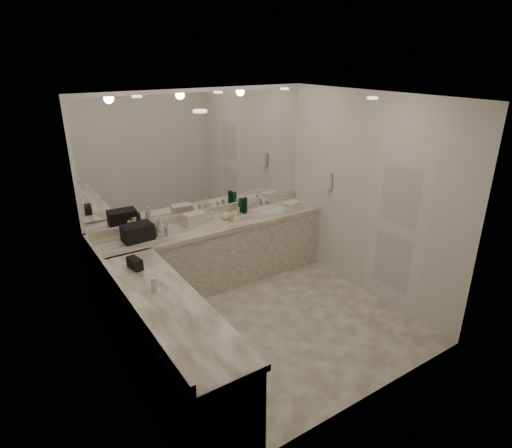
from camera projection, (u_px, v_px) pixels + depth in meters
floor at (263, 323)px, 5.10m from camera, size 3.20×3.20×0.00m
ceiling at (265, 98)px, 4.14m from camera, size 3.20×3.20×0.00m
wall_back at (202, 188)px, 5.78m from camera, size 3.20×0.02×2.60m
wall_left at (116, 258)px, 3.80m from camera, size 0.02×3.00×2.60m
wall_right at (368, 197)px, 5.44m from camera, size 0.02×3.00×2.60m
vanity_back_base at (215, 255)px, 5.88m from camera, size 3.20×0.60×0.84m
vanity_back_top at (214, 225)px, 5.70m from camera, size 3.20×0.64×0.06m
vanity_left_base at (168, 346)px, 4.05m from camera, size 0.60×2.40×0.84m
vanity_left_top at (166, 305)px, 3.89m from camera, size 0.64×2.42×0.06m
backsplash_back at (204, 213)px, 5.90m from camera, size 3.20×0.04×0.10m
backsplash_left at (123, 292)px, 3.94m from camera, size 0.04×3.00×0.10m
mirror_back at (200, 154)px, 5.60m from camera, size 3.12×0.01×1.55m
mirror_left at (111, 208)px, 3.63m from camera, size 0.01×2.92×1.55m
sink at (271, 210)px, 6.19m from camera, size 0.44×0.44×0.03m
faucet at (263, 201)px, 6.32m from camera, size 0.24×0.16×0.14m
wall_phone at (328, 181)px, 5.94m from camera, size 0.06×0.10×0.24m
door at (396, 228)px, 5.13m from camera, size 0.02×0.82×2.10m
black_toiletry_bag at (138, 232)px, 5.13m from camera, size 0.37×0.25×0.20m
black_bag_spill at (135, 264)px, 4.46m from camera, size 0.12×0.22×0.11m
cream_cosmetic_case at (194, 218)px, 5.62m from camera, size 0.29×0.20×0.16m
hand_towel at (292, 203)px, 6.36m from camera, size 0.27×0.20×0.04m
lotion_left at (154, 284)px, 4.04m from camera, size 0.06×0.06×0.13m
soap_bottle_a at (160, 224)px, 5.37m from camera, size 0.10×0.10×0.21m
soap_bottle_b at (168, 229)px, 5.28m from camera, size 0.09×0.09×0.17m
soap_bottle_c at (226, 214)px, 5.78m from camera, size 0.12×0.12×0.15m
green_bottle_0 at (241, 205)px, 6.05m from camera, size 0.07×0.07×0.20m
green_bottle_1 at (245, 205)px, 6.07m from camera, size 0.06×0.06×0.20m
green_bottle_2 at (245, 206)px, 6.01m from camera, size 0.07×0.07×0.22m
amenity_bottle_0 at (212, 216)px, 5.77m from camera, size 0.04×0.04×0.12m
amenity_bottle_1 at (129, 239)px, 5.03m from camera, size 0.05×0.05×0.13m
amenity_bottle_2 at (238, 211)px, 5.95m from camera, size 0.04×0.04×0.11m
amenity_bottle_3 at (137, 238)px, 5.10m from camera, size 0.06×0.06×0.09m
amenity_bottle_4 at (144, 230)px, 5.29m from camera, size 0.06×0.06×0.12m
amenity_bottle_5 at (140, 233)px, 5.25m from camera, size 0.06×0.06×0.09m
amenity_bottle_6 at (156, 231)px, 5.25m from camera, size 0.04×0.04×0.13m
amenity_bottle_7 at (235, 214)px, 5.90m from camera, size 0.04×0.04×0.08m
amenity_bottle_8 at (232, 219)px, 5.75m from camera, size 0.05×0.05×0.06m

